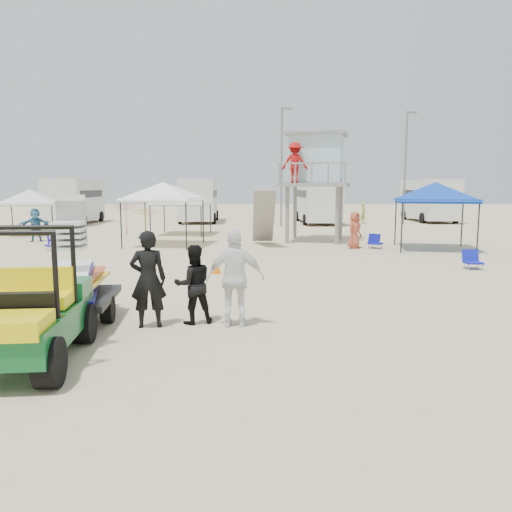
{
  "coord_description": "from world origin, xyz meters",
  "views": [
    {
      "loc": [
        0.17,
        -7.32,
        2.74
      ],
      "look_at": [
        0.5,
        3.0,
        1.3
      ],
      "focal_mm": 35.0,
      "sensor_mm": 36.0,
      "label": 1
    }
  ],
  "objects_px": {
    "surf_trailer": "(74,278)",
    "lifeguard_tower": "(313,163)",
    "man_left": "(148,279)",
    "canopy_blue": "(435,185)",
    "utility_cart": "(24,303)"
  },
  "relations": [
    {
      "from": "surf_trailer",
      "to": "lifeguard_tower",
      "type": "height_order",
      "value": "lifeguard_tower"
    },
    {
      "from": "man_left",
      "to": "lifeguard_tower",
      "type": "relative_size",
      "value": 0.37
    },
    {
      "from": "surf_trailer",
      "to": "canopy_blue",
      "type": "xyz_separation_m",
      "value": [
        11.75,
        11.57,
        1.86
      ]
    },
    {
      "from": "utility_cart",
      "to": "lifeguard_tower",
      "type": "height_order",
      "value": "lifeguard_tower"
    },
    {
      "from": "man_left",
      "to": "canopy_blue",
      "type": "height_order",
      "value": "canopy_blue"
    },
    {
      "from": "utility_cart",
      "to": "lifeguard_tower",
      "type": "relative_size",
      "value": 0.54
    },
    {
      "from": "utility_cart",
      "to": "surf_trailer",
      "type": "relative_size",
      "value": 1.05
    },
    {
      "from": "utility_cart",
      "to": "canopy_blue",
      "type": "xyz_separation_m",
      "value": [
        11.76,
        13.91,
        1.81
      ]
    },
    {
      "from": "surf_trailer",
      "to": "man_left",
      "type": "relative_size",
      "value": 1.41
    },
    {
      "from": "utility_cart",
      "to": "man_left",
      "type": "height_order",
      "value": "utility_cart"
    },
    {
      "from": "utility_cart",
      "to": "canopy_blue",
      "type": "relative_size",
      "value": 0.76
    },
    {
      "from": "utility_cart",
      "to": "surf_trailer",
      "type": "bearing_deg",
      "value": 89.89
    },
    {
      "from": "man_left",
      "to": "lifeguard_tower",
      "type": "xyz_separation_m",
      "value": [
        5.44,
        15.42,
        2.94
      ]
    },
    {
      "from": "utility_cart",
      "to": "canopy_blue",
      "type": "bearing_deg",
      "value": 49.8
    },
    {
      "from": "man_left",
      "to": "canopy_blue",
      "type": "bearing_deg",
      "value": -137.89
    }
  ]
}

